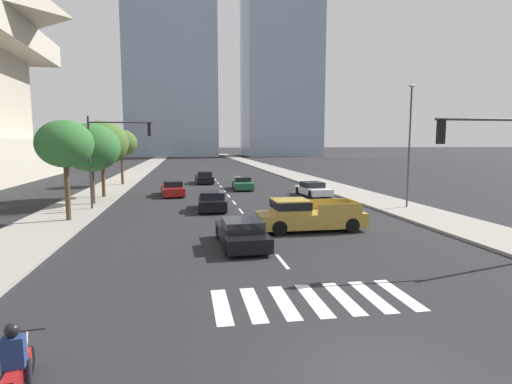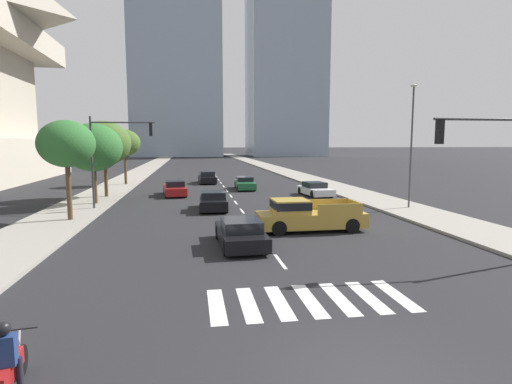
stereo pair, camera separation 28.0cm
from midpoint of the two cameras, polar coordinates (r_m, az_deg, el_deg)
ground_plane at (r=9.04m, az=16.44°, el=-23.79°), size 800.00×800.00×0.00m
sidewalk_east at (r=40.01m, az=12.48°, el=0.23°), size 4.00×260.00×0.15m
sidewalk_west at (r=38.03m, az=-20.50°, el=-0.38°), size 4.00×260.00×0.15m
crosswalk_near at (r=12.49m, az=8.08°, el=-14.64°), size 5.85×2.60×0.01m
lane_divider_center at (r=39.52m, az=-3.87°, el=0.19°), size 0.14×50.00×0.01m
motorcycle_lead at (r=9.02m, az=-30.39°, el=-20.32°), size 0.70×2.14×1.49m
pickup_truck at (r=21.54m, az=7.29°, el=-3.25°), size 5.59×2.07×1.67m
sedan_black_0 at (r=28.22m, az=-5.65°, el=-1.28°), size 1.97×4.30×1.29m
sedan_green_1 at (r=40.56m, az=-1.35°, el=1.20°), size 1.91×4.66×1.24m
sedan_white_2 at (r=36.01m, az=8.43°, el=0.36°), size 2.27×4.50×1.17m
sedan_black_3 at (r=46.94m, az=-6.62°, el=1.98°), size 1.98×4.75×1.36m
sedan_black_4 at (r=18.31m, az=-1.69°, el=-5.76°), size 2.03×4.47×1.23m
sedan_red_5 at (r=36.48m, az=-10.99°, el=0.48°), size 2.24×4.95×1.31m
traffic_signal_near at (r=18.11m, az=31.81°, el=4.29°), size 5.21×0.28×5.67m
traffic_signal_far at (r=29.40m, az=-18.76°, el=6.08°), size 4.46×0.28×6.17m
street_lamp_east at (r=29.92m, az=21.04°, el=7.05°), size 0.50×0.24×8.30m
street_tree_nearest at (r=25.75m, az=-24.53°, el=6.05°), size 3.15×3.15×5.70m
street_tree_second at (r=32.06m, az=-21.41°, el=5.77°), size 4.10×4.10×5.83m
street_tree_third at (r=35.92m, az=-20.08°, el=6.37°), size 4.25×4.25×6.19m
street_tree_fourth at (r=46.12m, az=-17.62°, el=6.49°), size 3.32×3.32×5.82m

